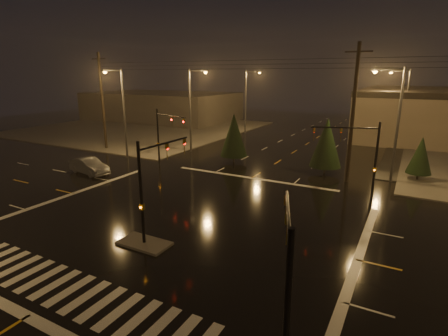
# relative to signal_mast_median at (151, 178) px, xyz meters

# --- Properties ---
(ground) EXTENTS (140.00, 140.00, 0.00)m
(ground) POSITION_rel_signal_mast_median_xyz_m (-0.00, 3.07, -3.75)
(ground) COLOR black
(ground) RESTS_ON ground
(sidewalk_nw) EXTENTS (36.00, 36.00, 0.12)m
(sidewalk_nw) POSITION_rel_signal_mast_median_xyz_m (-30.00, 33.07, -3.69)
(sidewalk_nw) COLOR #4D4A45
(sidewalk_nw) RESTS_ON ground
(median_island) EXTENTS (3.00, 1.60, 0.15)m
(median_island) POSITION_rel_signal_mast_median_xyz_m (-0.00, -0.93, -3.68)
(median_island) COLOR #4D4A45
(median_island) RESTS_ON ground
(crosswalk) EXTENTS (15.00, 2.60, 0.01)m
(crosswalk) POSITION_rel_signal_mast_median_xyz_m (-0.00, -5.93, -3.75)
(crosswalk) COLOR beige
(crosswalk) RESTS_ON ground
(stop_bar_near) EXTENTS (16.00, 0.50, 0.01)m
(stop_bar_near) POSITION_rel_signal_mast_median_xyz_m (-0.00, -7.93, -3.75)
(stop_bar_near) COLOR beige
(stop_bar_near) RESTS_ON ground
(stop_bar_far) EXTENTS (16.00, 0.50, 0.01)m
(stop_bar_far) POSITION_rel_signal_mast_median_xyz_m (-0.00, 14.07, -3.75)
(stop_bar_far) COLOR beige
(stop_bar_far) RESTS_ON ground
(commercial_block) EXTENTS (30.00, 18.00, 5.60)m
(commercial_block) POSITION_rel_signal_mast_median_xyz_m (-35.00, 45.07, -0.95)
(commercial_block) COLOR #413B39
(commercial_block) RESTS_ON ground
(signal_mast_median) EXTENTS (0.25, 4.59, 6.00)m
(signal_mast_median) POSITION_rel_signal_mast_median_xyz_m (0.00, 0.00, 0.00)
(signal_mast_median) COLOR black
(signal_mast_median) RESTS_ON ground
(signal_mast_ne) EXTENTS (4.84, 1.86, 6.00)m
(signal_mast_ne) POSITION_rel_signal_mast_median_xyz_m (9.50, 13.21, 0.04)
(signal_mast_ne) COLOR black
(signal_mast_ne) RESTS_ON ground
(signal_mast_nw) EXTENTS (4.84, 1.86, 6.00)m
(signal_mast_nw) POSITION_rel_signal_mast_median_xyz_m (-9.50, 13.21, 0.04)
(signal_mast_nw) COLOR black
(signal_mast_nw) RESTS_ON ground
(signal_mast_se) EXTENTS (1.55, 3.87, 6.00)m
(signal_mast_se) POSITION_rel_signal_mast_median_xyz_m (10.23, -6.68, -0.04)
(signal_mast_se) COLOR black
(signal_mast_se) RESTS_ON ground
(streetlight_1) EXTENTS (2.77, 0.32, 10.00)m
(streetlight_1) POSITION_rel_signal_mast_median_xyz_m (-11.18, 21.07, 2.05)
(streetlight_1) COLOR #38383A
(streetlight_1) RESTS_ON ground
(streetlight_2) EXTENTS (2.77, 0.32, 10.00)m
(streetlight_2) POSITION_rel_signal_mast_median_xyz_m (-11.18, 37.07, 2.05)
(streetlight_2) COLOR #38383A
(streetlight_2) RESTS_ON ground
(streetlight_3) EXTENTS (2.77, 0.32, 10.00)m
(streetlight_3) POSITION_rel_signal_mast_median_xyz_m (11.18, 19.07, 2.05)
(streetlight_3) COLOR #38383A
(streetlight_3) RESTS_ON ground
(streetlight_4) EXTENTS (2.77, 0.32, 10.00)m
(streetlight_4) POSITION_rel_signal_mast_median_xyz_m (11.18, 39.07, 2.05)
(streetlight_4) COLOR #38383A
(streetlight_4) RESTS_ON ground
(streetlight_5) EXTENTS (0.32, 2.77, 10.00)m
(streetlight_5) POSITION_rel_signal_mast_median_xyz_m (-16.00, 14.26, 2.05)
(streetlight_5) COLOR #38383A
(streetlight_5) RESTS_ON ground
(utility_pole_0) EXTENTS (2.20, 0.32, 12.00)m
(utility_pole_0) POSITION_rel_signal_mast_median_xyz_m (-22.00, 17.07, 2.38)
(utility_pole_0) COLOR black
(utility_pole_0) RESTS_ON ground
(utility_pole_1) EXTENTS (2.20, 0.32, 12.00)m
(utility_pole_1) POSITION_rel_signal_mast_median_xyz_m (8.00, 17.07, 2.38)
(utility_pole_1) COLOR black
(utility_pole_1) RESTS_ON ground
(conifer_0) EXTENTS (2.15, 2.15, 4.06)m
(conifer_0) POSITION_rel_signal_mast_median_xyz_m (13.60, 20.54, -1.38)
(conifer_0) COLOR black
(conifer_0) RESTS_ON ground
(conifer_3) EXTENTS (2.98, 2.98, 5.35)m
(conifer_3) POSITION_rel_signal_mast_median_xyz_m (-4.29, 18.76, -0.73)
(conifer_3) COLOR black
(conifer_3) RESTS_ON ground
(conifer_4) EXTENTS (3.04, 3.04, 5.44)m
(conifer_4) POSITION_rel_signal_mast_median_xyz_m (5.57, 18.98, -0.68)
(conifer_4) COLOR black
(conifer_4) RESTS_ON ground
(car_crossing) EXTENTS (4.89, 2.39, 1.54)m
(car_crossing) POSITION_rel_signal_mast_median_xyz_m (-14.50, 7.85, -2.98)
(car_crossing) COLOR slate
(car_crossing) RESTS_ON ground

